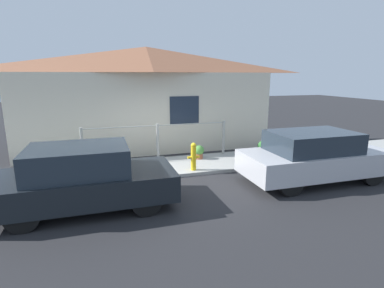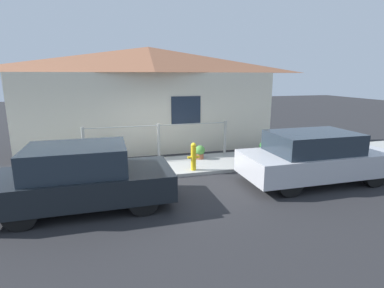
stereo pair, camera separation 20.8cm
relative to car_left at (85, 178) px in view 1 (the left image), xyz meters
name	(u,v)px [view 1 (the left image)]	position (x,y,z in m)	size (l,w,h in m)	color
ground_plane	(170,179)	(2.21, 1.35, -0.70)	(60.00, 60.00, 0.00)	#262628
sidewalk	(163,167)	(2.21, 2.33, -0.65)	(24.00, 1.97, 0.10)	#9E9E99
house	(147,67)	(2.21, 4.92, 2.47)	(9.76, 2.23, 3.93)	beige
fence	(158,140)	(2.21, 3.16, 0.06)	(4.90, 0.10, 1.20)	#999993
car_left	(85,178)	(0.00, 0.00, 0.00)	(3.76, 1.73, 1.42)	black
car_right	(314,156)	(5.97, 0.00, 0.00)	(4.10, 1.72, 1.40)	#B7B7BC
fire_hydrant	(194,156)	(2.98, 1.61, -0.16)	(0.37, 0.16, 0.84)	yellow
potted_plant_near_hydrant	(199,152)	(3.54, 2.74, -0.35)	(0.33, 0.33, 0.47)	#9E5638
potted_plant_by_fence	(77,163)	(-0.35, 2.44, -0.33)	(0.43, 0.43, 0.52)	brown
potted_plant_corner	(263,148)	(5.84, 2.51, -0.33)	(0.36, 0.36, 0.52)	#9E5638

